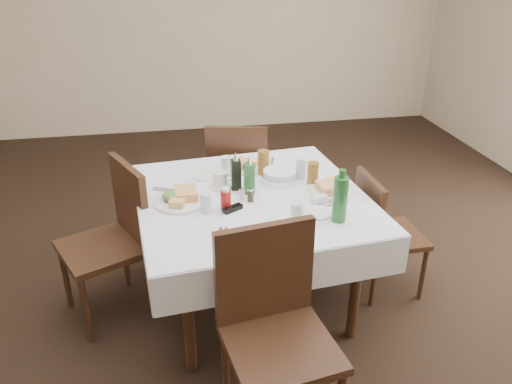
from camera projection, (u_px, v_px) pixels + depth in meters
ground_plane at (246, 301)px, 3.23m from camera, size 7.00×7.00×0.00m
room_shell at (242, 26)px, 2.48m from camera, size 6.04×7.04×2.80m
dining_table at (252, 208)px, 2.94m from camera, size 1.43×1.43×0.76m
chair_north at (238, 173)px, 3.76m from camera, size 0.53×0.53×0.93m
chair_south at (273, 318)px, 2.24m from camera, size 0.53×0.53×0.99m
chair_east at (380, 228)px, 3.16m from camera, size 0.40×0.40×0.82m
chair_west at (116, 232)px, 2.96m from camera, size 0.60×0.60×0.96m
meal_north at (245, 166)px, 3.25m from camera, size 0.25×0.25×0.06m
meal_south at (259, 236)px, 2.45m from camera, size 0.26×0.26×0.06m
meal_east at (332, 187)px, 2.95m from camera, size 0.29×0.29×0.06m
meal_west at (180, 198)px, 2.82m from camera, size 0.30×0.30×0.07m
side_plate_a at (207, 176)px, 3.14m from camera, size 0.17×0.17×0.01m
side_plate_b at (317, 213)px, 2.71m from camera, size 0.16×0.16×0.01m
water_n at (226, 166)px, 3.14m from camera, size 0.07×0.07×0.13m
water_s at (297, 213)px, 2.59m from camera, size 0.07×0.07×0.12m
water_e at (302, 168)px, 3.10m from camera, size 0.07×0.07×0.13m
water_w at (206, 203)px, 2.70m from camera, size 0.06×0.06×0.11m
iced_tea_a at (264, 162)px, 3.15m from camera, size 0.07×0.07×0.16m
iced_tea_b at (313, 173)px, 3.02m from camera, size 0.07×0.07×0.14m
bread_basket at (280, 176)px, 3.07m from camera, size 0.22×0.22×0.07m
oil_cruet_dark at (236, 173)px, 2.94m from camera, size 0.06×0.06×0.24m
oil_cruet_green at (249, 177)px, 2.89m from camera, size 0.06×0.06×0.24m
ketchup_bottle at (226, 199)px, 2.74m from camera, size 0.06×0.06×0.13m
salt_shaker at (242, 194)px, 2.85m from camera, size 0.03×0.03×0.07m
pepper_shaker at (250, 195)px, 2.82m from camera, size 0.04×0.04×0.08m
coffee_mug at (221, 181)px, 2.99m from camera, size 0.15×0.14×0.10m
sunglasses at (233, 209)px, 2.74m from camera, size 0.12×0.09×0.03m
green_bottle at (340, 198)px, 2.59m from camera, size 0.08×0.08×0.29m
sugar_caddy at (319, 199)px, 2.82m from camera, size 0.10×0.07×0.04m
cutlery_n at (270, 163)px, 3.34m from camera, size 0.09×0.19×0.01m
cutlery_s at (223, 237)px, 2.49m from camera, size 0.07×0.19×0.01m
cutlery_e at (332, 204)px, 2.80m from camera, size 0.21×0.10×0.01m
cutlery_w at (166, 190)px, 2.96m from camera, size 0.17×0.10×0.01m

